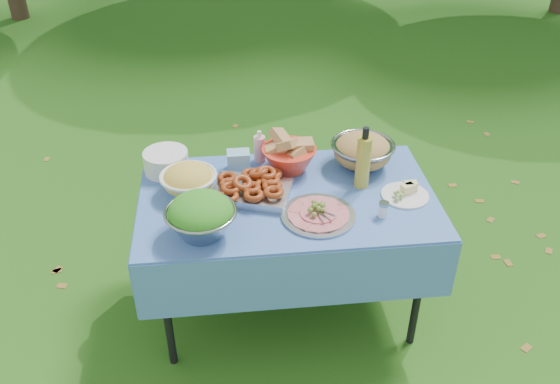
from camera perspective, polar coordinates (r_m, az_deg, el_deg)
The scene contains 14 objects.
ground at distance 3.41m, azimuth 0.66°, elevation -11.00°, with size 80.00×80.00×0.00m, color #13390A.
picnic_table at distance 3.16m, azimuth 0.70°, elevation -6.12°, with size 1.46×0.86×0.76m, color #80C0F6.
salad_bowl at distance 2.64m, azimuth -7.63°, elevation -2.29°, with size 0.32×0.32×0.21m, color gray, non-canonical shape.
pasta_bowl_white at distance 2.94m, azimuth -8.80°, elevation 1.19°, with size 0.28×0.28×0.15m, color white, non-canonical shape.
plate_stack at distance 3.15m, azimuth -10.90°, elevation 2.89°, with size 0.23×0.23×0.11m, color white.
wipes_box at distance 3.11m, azimuth -4.01°, elevation 3.01°, with size 0.12×0.09×0.11m, color #87BEE2.
sanitizer_bottle at distance 3.17m, azimuth -1.98°, elevation 4.43°, with size 0.06×0.06×0.18m, color pink.
bread_bowl at distance 3.09m, azimuth 0.89°, elevation 3.75°, with size 0.29×0.29×0.19m, color red, non-canonical shape.
pasta_bowl_steel at distance 3.16m, azimuth 7.94°, elevation 3.98°, with size 0.33×0.33×0.18m, color gray, non-canonical shape.
fried_tray at distance 2.91m, azimuth -2.79°, elevation 0.38°, with size 0.37×0.26×0.09m, color #ABAAAE.
charcuterie_platter at distance 2.77m, azimuth 3.73°, elevation -1.68°, with size 0.35×0.35×0.08m, color #A1A1A7.
oil_bottle at distance 2.95m, azimuth 8.04°, elevation 3.31°, with size 0.07×0.07×0.33m, color gold.
cheese_plate at distance 2.97m, azimuth 11.99°, elevation 0.11°, with size 0.23×0.23×0.06m, color white.
shaker at distance 2.81m, azimuth 9.93°, elevation -1.66°, with size 0.05×0.05×0.08m, color white.
Camera 1 is at (-0.30, -2.39, 2.42)m, focal length 38.00 mm.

